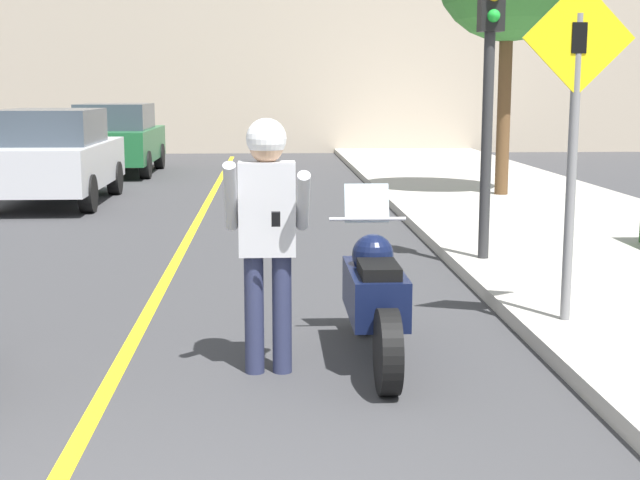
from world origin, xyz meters
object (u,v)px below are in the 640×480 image
(motorcycle, at_px, (374,296))
(crossing_sign, at_px, (574,120))
(parked_car_silver, at_px, (54,156))
(traffic_light, at_px, (490,52))
(person_biker, at_px, (267,217))
(parked_car_green, at_px, (117,138))

(motorcycle, bearing_deg, crossing_sign, 18.42)
(parked_car_silver, bearing_deg, motorcycle, -64.23)
(crossing_sign, xyz_separation_m, traffic_light, (-0.03, 2.73, 0.64))
(person_biker, bearing_deg, parked_car_silver, 111.16)
(motorcycle, height_order, crossing_sign, crossing_sign)
(crossing_sign, bearing_deg, parked_car_green, 112.63)
(motorcycle, bearing_deg, traffic_light, 63.55)
(person_biker, relative_size, parked_car_silver, 0.44)
(parked_car_green, bearing_deg, crossing_sign, -67.37)
(traffic_light, relative_size, parked_car_silver, 0.78)
(parked_car_silver, distance_m, parked_car_green, 5.65)
(traffic_light, bearing_deg, motorcycle, -116.45)
(traffic_light, distance_m, parked_car_silver, 9.01)
(person_biker, xyz_separation_m, parked_car_silver, (-3.82, 9.87, -0.29))
(motorcycle, distance_m, person_biker, 1.07)
(crossing_sign, relative_size, traffic_light, 0.84)
(traffic_light, xyz_separation_m, parked_car_green, (-6.08, 11.94, -1.57))
(crossing_sign, bearing_deg, motorcycle, -161.58)
(parked_car_silver, bearing_deg, traffic_light, -45.17)
(traffic_light, bearing_deg, crossing_sign, -89.28)
(crossing_sign, height_order, traffic_light, traffic_light)
(parked_car_silver, bearing_deg, crossing_sign, -55.11)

